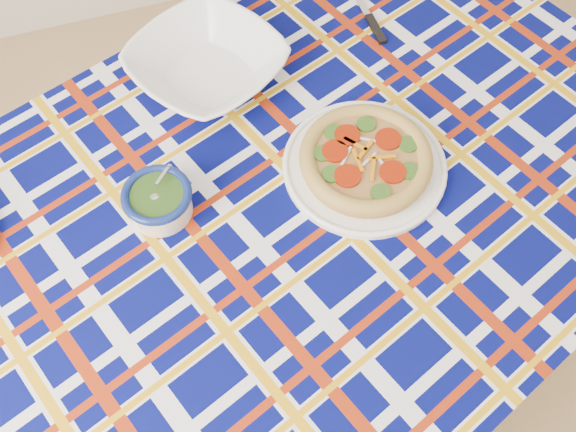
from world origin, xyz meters
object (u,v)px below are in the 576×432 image
object	(u,v)px
main_focaccia_plate	(366,159)
serving_bowl	(207,65)
pesto_bowl	(158,200)
dining_table	(276,229)

from	to	relation	value
main_focaccia_plate	serving_bowl	distance (m)	0.41
main_focaccia_plate	pesto_bowl	distance (m)	0.41
main_focaccia_plate	pesto_bowl	xyz separation A→B (m)	(-0.41, 0.03, 0.01)
main_focaccia_plate	serving_bowl	xyz separation A→B (m)	(-0.23, 0.33, 0.01)
dining_table	main_focaccia_plate	size ratio (longest dim) A/B	5.88
pesto_bowl	serving_bowl	xyz separation A→B (m)	(0.17, 0.30, -0.00)
dining_table	pesto_bowl	size ratio (longest dim) A/B	14.86
pesto_bowl	dining_table	bearing A→B (deg)	-17.25
main_focaccia_plate	dining_table	bearing A→B (deg)	-170.17
dining_table	main_focaccia_plate	distance (m)	0.23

